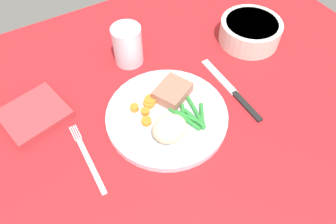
# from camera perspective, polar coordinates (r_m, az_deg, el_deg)

# --- Properties ---
(dining_table) EXTENTS (1.20, 0.90, 0.02)m
(dining_table) POSITION_cam_1_polar(r_m,az_deg,el_deg) (0.65, -1.27, -2.12)
(dining_table) COLOR red
(dining_table) RESTS_ON ground
(dinner_plate) EXTENTS (0.25, 0.25, 0.02)m
(dinner_plate) POSITION_cam_1_polar(r_m,az_deg,el_deg) (0.64, -0.00, -0.97)
(dinner_plate) COLOR white
(dinner_plate) RESTS_ON dining_table
(meat_portion) EXTENTS (0.09, 0.09, 0.03)m
(meat_portion) POSITION_cam_1_polar(r_m,az_deg,el_deg) (0.66, 0.82, 3.67)
(meat_portion) COLOR #A86B56
(meat_portion) RESTS_ON dinner_plate
(mashed_potatoes) EXTENTS (0.07, 0.06, 0.05)m
(mashed_potatoes) POSITION_cam_1_polar(r_m,az_deg,el_deg) (0.59, 0.31, -3.06)
(mashed_potatoes) COLOR beige
(mashed_potatoes) RESTS_ON dinner_plate
(carrot_slices) EXTENTS (0.06, 0.07, 0.01)m
(carrot_slices) POSITION_cam_1_polar(r_m,az_deg,el_deg) (0.64, -4.07, 0.76)
(carrot_slices) COLOR orange
(carrot_slices) RESTS_ON dinner_plate
(green_beans) EXTENTS (0.07, 0.08, 0.01)m
(green_beans) POSITION_cam_1_polar(r_m,az_deg,el_deg) (0.63, 4.20, -0.72)
(green_beans) COLOR #2D8C38
(green_beans) RESTS_ON dinner_plate
(fork) EXTENTS (0.01, 0.17, 0.00)m
(fork) POSITION_cam_1_polar(r_m,az_deg,el_deg) (0.62, -14.40, -8.13)
(fork) COLOR silver
(fork) RESTS_ON dining_table
(knife) EXTENTS (0.02, 0.20, 0.01)m
(knife) POSITION_cam_1_polar(r_m,az_deg,el_deg) (0.71, 11.51, 3.90)
(knife) COLOR black
(knife) RESTS_ON dining_table
(water_glass) EXTENTS (0.07, 0.07, 0.09)m
(water_glass) POSITION_cam_1_polar(r_m,az_deg,el_deg) (0.74, -7.30, 11.61)
(water_glass) COLOR silver
(water_glass) RESTS_ON dining_table
(salad_bowl) EXTENTS (0.15, 0.15, 0.06)m
(salad_bowl) POSITION_cam_1_polar(r_m,az_deg,el_deg) (0.82, 14.72, 14.14)
(salad_bowl) COLOR silver
(salad_bowl) RESTS_ON dining_table
(napkin) EXTENTS (0.14, 0.14, 0.02)m
(napkin) POSITION_cam_1_polar(r_m,az_deg,el_deg) (0.70, -23.14, -0.34)
(napkin) COLOR #B2383D
(napkin) RESTS_ON dining_table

